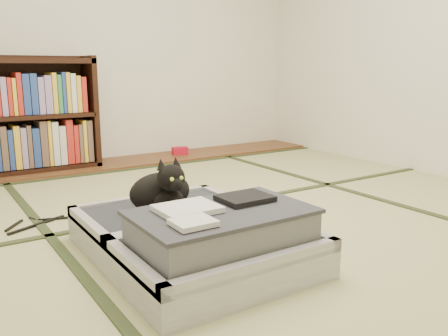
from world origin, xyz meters
TOP-DOWN VIEW (x-y plane):
  - floor at (0.00, 0.00)m, footprint 4.50×4.50m
  - wood_strip at (0.00, 2.00)m, footprint 4.00×0.50m
  - red_item at (0.63, 2.03)m, footprint 0.17×0.12m
  - tatami_borders at (0.00, 0.49)m, footprint 4.00×4.50m
  - bookcase at (-0.96, 2.07)m, footprint 1.51×0.35m
  - suitcase at (-0.52, -0.28)m, footprint 0.82×1.09m
  - cat at (-0.53, 0.00)m, footprint 0.36×0.36m
  - cable_coil at (-0.35, 0.03)m, footprint 0.11×0.11m
  - hanger at (-1.02, 0.64)m, footprint 0.37×0.25m

SIDE VIEW (x-z plane):
  - floor at x=0.00m, z-range 0.00..0.00m
  - tatami_borders at x=0.00m, z-range 0.00..0.01m
  - hanger at x=-1.02m, z-range 0.00..0.01m
  - wood_strip at x=0.00m, z-range 0.00..0.02m
  - red_item at x=0.63m, z-range 0.02..0.09m
  - suitcase at x=-0.52m, z-range -0.05..0.27m
  - cable_coil at x=-0.35m, z-range 0.15..0.18m
  - cat at x=-0.53m, z-range 0.12..0.41m
  - bookcase at x=-0.96m, z-range -0.03..0.94m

